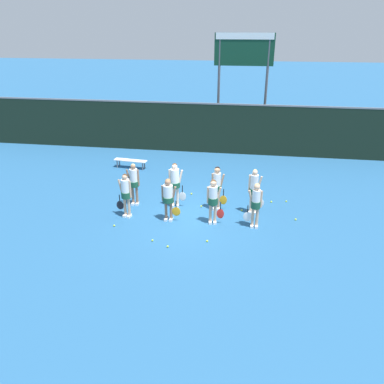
{
  "coord_description": "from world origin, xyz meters",
  "views": [
    {
      "loc": [
        1.96,
        -12.54,
        6.55
      ],
      "look_at": [
        0.03,
        -0.03,
        0.94
      ],
      "focal_mm": 35.0,
      "sensor_mm": 36.0,
      "label": 1
    }
  ],
  "objects_px": {
    "tennis_ball_2": "(152,240)",
    "tennis_ball_7": "(114,226)",
    "player_5": "(175,181)",
    "tennis_ball_5": "(296,219)",
    "tennis_ball_6": "(271,202)",
    "player_3": "(256,202)",
    "tennis_ball_3": "(191,194)",
    "player_6": "(217,185)",
    "player_1": "(168,196)",
    "tennis_ball_8": "(286,201)",
    "player_7": "(254,188)",
    "tennis_ball_4": "(207,241)",
    "player_0": "(126,192)",
    "tennis_ball_1": "(201,206)",
    "tennis_ball_9": "(242,210)",
    "tennis_ball_0": "(168,246)",
    "player_4": "(134,181)",
    "scoreboard": "(244,61)",
    "player_2": "(213,198)",
    "bench_courtside": "(131,161)"
  },
  "relations": [
    {
      "from": "tennis_ball_0",
      "to": "tennis_ball_8",
      "type": "height_order",
      "value": "tennis_ball_0"
    },
    {
      "from": "tennis_ball_3",
      "to": "tennis_ball_7",
      "type": "xyz_separation_m",
      "value": [
        -2.3,
        -3.16,
        -0.0
      ]
    },
    {
      "from": "player_1",
      "to": "tennis_ball_1",
      "type": "bearing_deg",
      "value": 53.39
    },
    {
      "from": "tennis_ball_7",
      "to": "scoreboard",
      "type": "bearing_deg",
      "value": 68.91
    },
    {
      "from": "tennis_ball_2",
      "to": "tennis_ball_7",
      "type": "bearing_deg",
      "value": 154.26
    },
    {
      "from": "player_4",
      "to": "tennis_ball_8",
      "type": "distance_m",
      "value": 6.21
    },
    {
      "from": "player_0",
      "to": "player_5",
      "type": "relative_size",
      "value": 0.95
    },
    {
      "from": "player_7",
      "to": "player_3",
      "type": "bearing_deg",
      "value": -79.62
    },
    {
      "from": "player_0",
      "to": "tennis_ball_1",
      "type": "relative_size",
      "value": 24.66
    },
    {
      "from": "player_0",
      "to": "player_6",
      "type": "bearing_deg",
      "value": 29.11
    },
    {
      "from": "player_1",
      "to": "player_7",
      "type": "height_order",
      "value": "player_7"
    },
    {
      "from": "player_6",
      "to": "tennis_ball_7",
      "type": "bearing_deg",
      "value": -152.39
    },
    {
      "from": "player_3",
      "to": "player_6",
      "type": "distance_m",
      "value": 1.89
    },
    {
      "from": "player_6",
      "to": "tennis_ball_2",
      "type": "distance_m",
      "value": 3.45
    },
    {
      "from": "player_4",
      "to": "tennis_ball_2",
      "type": "bearing_deg",
      "value": -66.12
    },
    {
      "from": "player_1",
      "to": "player_6",
      "type": "bearing_deg",
      "value": 38.16
    },
    {
      "from": "tennis_ball_1",
      "to": "tennis_ball_9",
      "type": "xyz_separation_m",
      "value": [
        1.6,
        -0.1,
        -0.0
      ]
    },
    {
      "from": "tennis_ball_1",
      "to": "tennis_ball_7",
      "type": "xyz_separation_m",
      "value": [
        -2.87,
        -2.03,
        -0.0
      ]
    },
    {
      "from": "tennis_ball_2",
      "to": "tennis_ball_7",
      "type": "height_order",
      "value": "tennis_ball_7"
    },
    {
      "from": "tennis_ball_8",
      "to": "tennis_ball_7",
      "type": "bearing_deg",
      "value": -154.19
    },
    {
      "from": "tennis_ball_6",
      "to": "player_3",
      "type": "bearing_deg",
      "value": -108.0
    },
    {
      "from": "tennis_ball_2",
      "to": "bench_courtside",
      "type": "bearing_deg",
      "value": 112.83
    },
    {
      "from": "scoreboard",
      "to": "tennis_ball_2",
      "type": "height_order",
      "value": "scoreboard"
    },
    {
      "from": "player_5",
      "to": "tennis_ball_4",
      "type": "xyz_separation_m",
      "value": [
        1.56,
        -2.5,
        -1.04
      ]
    },
    {
      "from": "player_7",
      "to": "tennis_ball_4",
      "type": "height_order",
      "value": "player_7"
    },
    {
      "from": "player_1",
      "to": "tennis_ball_8",
      "type": "height_order",
      "value": "player_1"
    },
    {
      "from": "player_6",
      "to": "tennis_ball_9",
      "type": "height_order",
      "value": "player_6"
    },
    {
      "from": "tennis_ball_0",
      "to": "player_2",
      "type": "bearing_deg",
      "value": 55.84
    },
    {
      "from": "player_1",
      "to": "tennis_ball_8",
      "type": "xyz_separation_m",
      "value": [
        4.4,
        2.24,
        -0.94
      ]
    },
    {
      "from": "tennis_ball_2",
      "to": "tennis_ball_6",
      "type": "distance_m",
      "value": 5.44
    },
    {
      "from": "player_6",
      "to": "tennis_ball_8",
      "type": "bearing_deg",
      "value": 20.01
    },
    {
      "from": "tennis_ball_3",
      "to": "player_2",
      "type": "bearing_deg",
      "value": -64.02
    },
    {
      "from": "player_5",
      "to": "tennis_ball_8",
      "type": "distance_m",
      "value": 4.63
    },
    {
      "from": "tennis_ball_9",
      "to": "player_0",
      "type": "bearing_deg",
      "value": -165.33
    },
    {
      "from": "scoreboard",
      "to": "player_6",
      "type": "height_order",
      "value": "scoreboard"
    },
    {
      "from": "player_5",
      "to": "tennis_ball_5",
      "type": "xyz_separation_m",
      "value": [
        4.61,
        -0.5,
        -1.04
      ]
    },
    {
      "from": "player_4",
      "to": "tennis_ball_1",
      "type": "distance_m",
      "value": 2.83
    },
    {
      "from": "player_5",
      "to": "player_2",
      "type": "bearing_deg",
      "value": -42.66
    },
    {
      "from": "scoreboard",
      "to": "player_1",
      "type": "bearing_deg",
      "value": -102.81
    },
    {
      "from": "tennis_ball_8",
      "to": "bench_courtside",
      "type": "bearing_deg",
      "value": 158.7
    },
    {
      "from": "tennis_ball_3",
      "to": "tennis_ball_6",
      "type": "bearing_deg",
      "value": -4.84
    },
    {
      "from": "tennis_ball_1",
      "to": "tennis_ball_3",
      "type": "xyz_separation_m",
      "value": [
        -0.57,
        1.13,
        0.0
      ]
    },
    {
      "from": "player_7",
      "to": "tennis_ball_5",
      "type": "xyz_separation_m",
      "value": [
        1.58,
        -0.36,
        -1.0
      ]
    },
    {
      "from": "player_3",
      "to": "tennis_ball_4",
      "type": "bearing_deg",
      "value": -140.14
    },
    {
      "from": "player_0",
      "to": "tennis_ball_4",
      "type": "relative_size",
      "value": 25.09
    },
    {
      "from": "tennis_ball_0",
      "to": "tennis_ball_3",
      "type": "distance_m",
      "value": 4.23
    },
    {
      "from": "scoreboard",
      "to": "player_3",
      "type": "xyz_separation_m",
      "value": [
        0.9,
        -9.74,
        -3.84
      ]
    },
    {
      "from": "player_2",
      "to": "player_6",
      "type": "distance_m",
      "value": 1.13
    },
    {
      "from": "tennis_ball_1",
      "to": "tennis_ball_8",
      "type": "relative_size",
      "value": 1.06
    },
    {
      "from": "tennis_ball_2",
      "to": "tennis_ball_7",
      "type": "distance_m",
      "value": 1.78
    }
  ]
}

